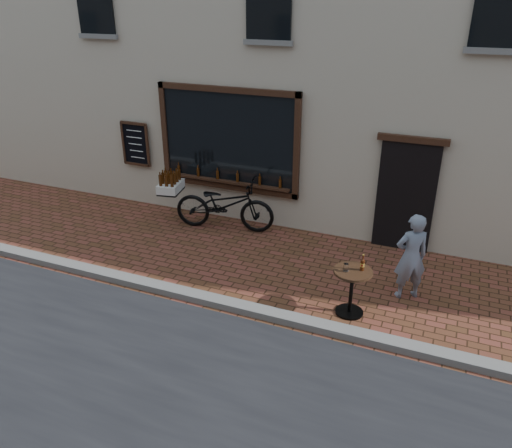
% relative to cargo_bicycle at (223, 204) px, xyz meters
% --- Properties ---
extents(ground, '(90.00, 90.00, 0.00)m').
position_rel_cargo_bicycle_xyz_m(ground, '(1.80, -2.90, -0.58)').
color(ground, '#522F1A').
rests_on(ground, ground).
extents(kerb, '(90.00, 0.25, 0.12)m').
position_rel_cargo_bicycle_xyz_m(kerb, '(1.80, -2.70, -0.52)').
color(kerb, slate).
rests_on(kerb, ground).
extents(cargo_bicycle, '(2.59, 1.15, 1.22)m').
position_rel_cargo_bicycle_xyz_m(cargo_bicycle, '(0.00, 0.00, 0.00)').
color(cargo_bicycle, black).
rests_on(cargo_bicycle, ground).
extents(bistro_table, '(0.62, 0.62, 1.06)m').
position_rel_cargo_bicycle_xyz_m(bistro_table, '(3.29, -2.09, -0.02)').
color(bistro_table, black).
rests_on(bistro_table, ground).
extents(pedestrian, '(0.66, 0.59, 1.53)m').
position_rel_cargo_bicycle_xyz_m(pedestrian, '(4.07, -1.23, 0.18)').
color(pedestrian, slate).
rests_on(pedestrian, ground).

